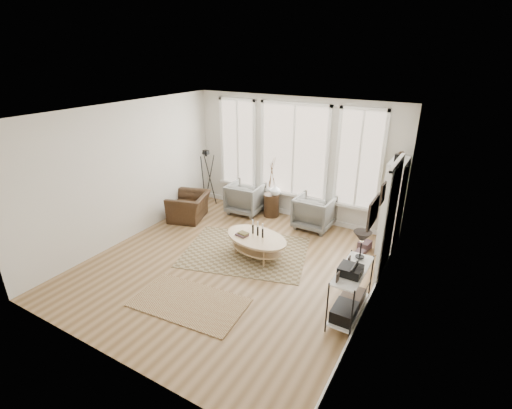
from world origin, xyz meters
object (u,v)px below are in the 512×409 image
Objects in this scene: bookcase at (393,206)px; side_table at (272,186)px; low_shelf at (351,288)px; coffee_table at (256,241)px; armchair_left at (246,198)px; armchair_right at (315,212)px; accent_chair at (189,206)px.

bookcase is 2.88m from side_table.
side_table reaches higher than low_shelf.
armchair_left is (-1.31, 1.76, 0.05)m from coffee_table.
armchair_left is 0.53× the size of side_table.
side_table is at bearing -2.78° from armchair_right.
side_table is (-1.17, 0.08, 0.39)m from armchair_right.
armchair_left reaches higher than accent_chair.
side_table is at bearing -173.30° from armchair_left.
low_shelf reaches higher than armchair_right.
accent_chair is at bearing 21.83° from armchair_right.
armchair_right is at bearing 177.26° from armchair_left.
armchair_left is at bearing 117.59° from accent_chair.
side_table is (0.67, 0.13, 0.39)m from armchair_left.
accent_chair is (-2.83, -1.06, -0.07)m from armchair_right.
side_table reaches higher than coffee_table.
bookcase is 2.12× the size of accent_chair.
armchair_left is at bearing 142.98° from low_shelf.
low_shelf reaches higher than armchair_left.
accent_chair is (-1.00, -1.02, -0.07)m from armchair_left.
coffee_table is 1.77× the size of armchair_left.
low_shelf is at bearing 52.32° from accent_chair.
coffee_table is 2.43m from accent_chair.
side_table is at bearing 108.93° from coffee_table.
armchair_right is at bearing 73.86° from coffee_table.
low_shelf is at bearing -91.28° from bookcase.
coffee_table is 1.78× the size of armchair_right.
side_table is at bearing 106.56° from accent_chair.
coffee_table is at bearing 158.33° from low_shelf.
low_shelf is 0.81× the size of side_table.
side_table is (-2.81, 2.75, 0.26)m from low_shelf.
accent_chair is at bearing -168.52° from bookcase.
side_table is 1.66× the size of accent_chair.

